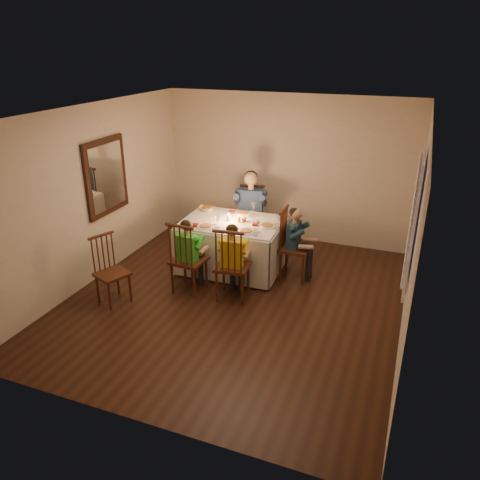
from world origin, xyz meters
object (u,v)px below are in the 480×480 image
at_px(chair_adult, 250,248).
at_px(dining_table, 232,235).
at_px(chair_extra, 115,301).
at_px(child_green, 190,290).
at_px(chair_near_right, 233,297).
at_px(child_yellow, 233,297).
at_px(chair_near_left, 190,290).
at_px(adult, 250,248).
at_px(chair_end, 294,277).
at_px(child_teal, 294,277).
at_px(serving_bowl, 207,209).

bearing_deg(chair_adult, dining_table, -100.52).
xyz_separation_m(chair_extra, child_green, (0.84, 0.67, 0.00)).
distance_m(chair_near_right, child_green, 0.66).
height_order(child_green, child_yellow, child_yellow).
xyz_separation_m(chair_near_left, child_yellow, (0.66, 0.04, 0.00)).
height_order(chair_near_right, adult, adult).
relative_size(chair_end, child_yellow, 0.98).
height_order(dining_table, chair_end, dining_table).
bearing_deg(chair_near_right, chair_extra, 19.22).
bearing_deg(chair_adult, child_teal, -49.52).
distance_m(dining_table, chair_extra, 2.03).
bearing_deg(adult, chair_adult, 0.00).
distance_m(chair_near_left, serving_bowl, 1.51).
bearing_deg(dining_table, child_green, -110.80).
distance_m(child_teal, serving_bowl, 1.80).
xyz_separation_m(chair_end, child_green, (-1.31, -0.97, 0.00)).
bearing_deg(adult, chair_end, -49.52).
xyz_separation_m(child_yellow, child_teal, (0.65, 0.93, 0.00)).
relative_size(chair_adult, child_green, 0.99).
bearing_deg(child_yellow, dining_table, -73.62).
bearing_deg(chair_near_right, child_teal, -131.22).
height_order(dining_table, serving_bowl, serving_bowl).
distance_m(adult, child_green, 1.80).
distance_m(chair_extra, adult, 2.70).
height_order(chair_adult, adult, adult).
bearing_deg(chair_near_right, child_green, -2.31).
relative_size(chair_extra, adult, 0.71).
height_order(chair_near_left, chair_extra, chair_near_left).
relative_size(chair_extra, serving_bowl, 4.22).
height_order(chair_end, adult, adult).
bearing_deg(chair_extra, chair_near_right, -42.34).
bearing_deg(serving_bowl, chair_adult, 44.77).
bearing_deg(chair_end, serving_bowl, 79.92).
relative_size(chair_adult, serving_bowl, 4.76).
xyz_separation_m(dining_table, chair_near_left, (-0.31, -0.90, -0.58)).
relative_size(chair_near_left, child_yellow, 0.98).
distance_m(dining_table, child_yellow, 1.09).
distance_m(chair_extra, child_yellow, 1.66).
relative_size(chair_near_left, child_teal, 0.98).
distance_m(child_green, child_teal, 1.63).
bearing_deg(chair_adult, chair_end, -49.52).
xyz_separation_m(chair_near_left, child_teal, (1.31, 0.97, 0.00)).
xyz_separation_m(child_yellow, serving_bowl, (-0.92, 1.18, 0.84)).
xyz_separation_m(dining_table, chair_extra, (-1.15, -1.57, -0.58)).
xyz_separation_m(dining_table, child_green, (-0.31, -0.90, -0.58)).
bearing_deg(serving_bowl, chair_end, -9.01).
height_order(adult, serving_bowl, serving_bowl).
xyz_separation_m(chair_near_left, child_green, (0.00, 0.00, 0.00)).
relative_size(chair_near_left, adult, 0.80).
xyz_separation_m(dining_table, chair_end, (1.01, 0.07, -0.58)).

